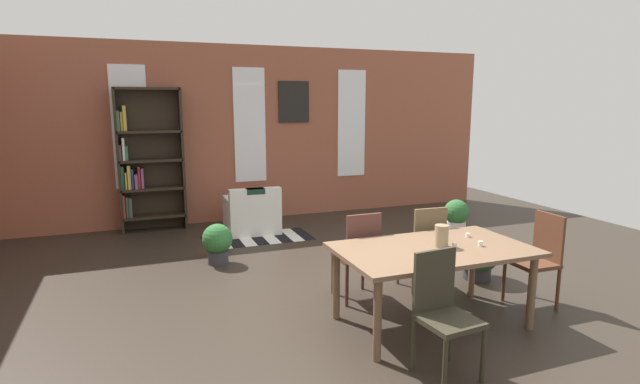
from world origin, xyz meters
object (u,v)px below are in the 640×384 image
at_px(vase_on_table, 441,236).
at_px(potted_plant_by_shelf, 456,215).
at_px(dining_chair_far_left, 359,253).
at_px(potted_plant_window, 218,242).
at_px(dining_chair_head_right, 538,256).
at_px(bookshelf_tall, 146,161).
at_px(potted_plant_corner, 478,252).
at_px(dining_table, 433,256).
at_px(armchair_white, 252,215).
at_px(dining_chair_near_left, 443,309).
at_px(dining_chair_far_right, 424,245).

relative_size(vase_on_table, potted_plant_by_shelf, 0.39).
distance_m(vase_on_table, dining_chair_far_left, 0.95).
relative_size(dining_chair_far_left, potted_plant_window, 1.82).
relative_size(dining_chair_head_right, bookshelf_tall, 0.42).
xyz_separation_m(bookshelf_tall, potted_plant_window, (0.76, -2.11, -0.84)).
height_order(dining_chair_head_right, potted_plant_window, dining_chair_head_right).
bearing_deg(potted_plant_corner, potted_plant_window, 149.35).
height_order(dining_chair_head_right, bookshelf_tall, bookshelf_tall).
relative_size(dining_table, potted_plant_by_shelf, 3.46).
bearing_deg(dining_table, bookshelf_tall, 117.00).
bearing_deg(dining_chair_head_right, bookshelf_tall, 128.11).
bearing_deg(armchair_white, vase_on_table, -77.15).
distance_m(dining_chair_far_left, potted_plant_window, 2.10).
height_order(dining_table, potted_plant_by_shelf, dining_table).
bearing_deg(potted_plant_by_shelf, dining_chair_near_left, -127.62).
height_order(dining_chair_far_left, dining_chair_head_right, same).
bearing_deg(dining_chair_head_right, dining_table, 179.93).
height_order(armchair_white, potted_plant_window, armchair_white).
relative_size(dining_chair_far_right, armchair_white, 1.16).
bearing_deg(dining_chair_near_left, vase_on_table, 56.96).
relative_size(dining_table, vase_on_table, 8.75).
bearing_deg(potted_plant_window, bookshelf_tall, 109.75).
distance_m(dining_chair_head_right, dining_chair_near_left, 1.82).
height_order(vase_on_table, potted_plant_by_shelf, vase_on_table).
xyz_separation_m(dining_chair_far_left, potted_plant_corner, (1.59, 0.08, -0.19)).
distance_m(armchair_white, potted_plant_window, 1.60).
bearing_deg(armchair_white, potted_plant_window, -119.11).
height_order(vase_on_table, dining_chair_near_left, dining_chair_near_left).
xyz_separation_m(potted_plant_by_shelf, potted_plant_corner, (-1.10, -1.92, 0.06)).
bearing_deg(potted_plant_corner, vase_on_table, -143.13).
relative_size(dining_chair_far_right, dining_chair_head_right, 1.00).
xyz_separation_m(dining_table, vase_on_table, (0.08, -0.00, 0.18)).
height_order(dining_chair_near_left, potted_plant_window, dining_chair_near_left).
distance_m(bookshelf_tall, armchair_white, 1.89).
distance_m(potted_plant_by_shelf, potted_plant_window, 3.87).
relative_size(dining_table, dining_chair_far_left, 1.86).
distance_m(dining_table, dining_chair_near_left, 0.87).
distance_m(dining_chair_head_right, potted_plant_window, 3.77).
distance_m(dining_chair_far_left, bookshelf_tall, 4.33).
relative_size(dining_chair_near_left, potted_plant_by_shelf, 1.85).
bearing_deg(dining_chair_far_right, dining_chair_far_left, -179.99).
relative_size(dining_table, potted_plant_corner, 2.87).
height_order(dining_chair_head_right, dining_chair_near_left, same).
distance_m(dining_chair_head_right, bookshelf_tall, 5.85).
distance_m(dining_chair_far_right, potted_plant_by_shelf, 2.76).
height_order(dining_chair_far_right, dining_chair_head_right, same).
distance_m(dining_chair_far_left, dining_chair_far_right, 0.79).
bearing_deg(dining_chair_near_left, bookshelf_tall, 109.89).
bearing_deg(potted_plant_window, vase_on_table, -56.14).
bearing_deg(vase_on_table, dining_table, 180.00).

